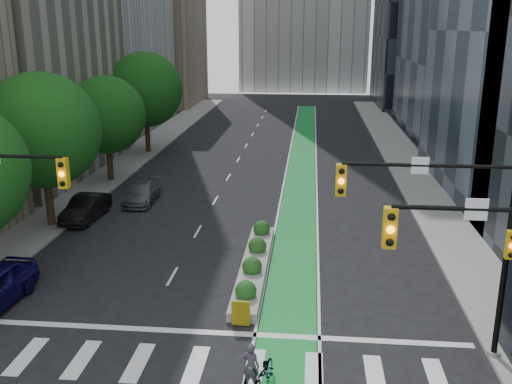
% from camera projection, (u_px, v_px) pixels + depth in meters
% --- Properties ---
extents(ground, '(160.00, 160.00, 0.00)m').
position_uv_depth(ground, '(201.00, 350.00, 20.27)').
color(ground, black).
rests_on(ground, ground).
extents(sidewalk_left, '(3.60, 90.00, 0.15)m').
position_uv_depth(sidewalk_left, '(114.00, 170.00, 45.24)').
color(sidewalk_left, gray).
rests_on(sidewalk_left, ground).
extents(sidewalk_right, '(3.60, 90.00, 0.15)m').
position_uv_depth(sidewalk_right, '(417.00, 178.00, 43.04)').
color(sidewalk_right, gray).
rests_on(sidewalk_right, ground).
extents(bike_lane_paint, '(2.20, 70.00, 0.01)m').
position_uv_depth(bike_lane_paint, '(302.00, 161.00, 48.66)').
color(bike_lane_paint, '#198D36').
rests_on(bike_lane_paint, ground).
extents(building_tan_far, '(14.00, 16.00, 26.00)m').
position_uv_depth(building_tan_far, '(148.00, 12.00, 81.57)').
color(building_tan_far, tan).
rests_on(building_tan_far, ground).
extents(building_dark_end, '(14.00, 18.00, 28.00)m').
position_uv_depth(building_dark_end, '(432.00, 5.00, 79.48)').
color(building_dark_end, black).
rests_on(building_dark_end, ground).
extents(tree_mid, '(6.40, 6.40, 8.78)m').
position_uv_depth(tree_mid, '(42.00, 131.00, 31.21)').
color(tree_mid, black).
rests_on(tree_mid, ground).
extents(tree_midfar, '(5.60, 5.60, 7.76)m').
position_uv_depth(tree_midfar, '(106.00, 115.00, 40.94)').
color(tree_midfar, black).
rests_on(tree_midfar, ground).
extents(tree_far, '(6.60, 6.60, 9.00)m').
position_uv_depth(tree_far, '(145.00, 90.00, 50.28)').
color(tree_far, black).
rests_on(tree_far, ground).
extents(signal_right, '(5.82, 0.51, 7.20)m').
position_uv_depth(signal_right, '(462.00, 226.00, 18.57)').
color(signal_right, black).
rests_on(signal_right, ground).
extents(median_planter, '(1.20, 10.26, 1.10)m').
position_uv_depth(median_planter, '(254.00, 263.00, 26.78)').
color(median_planter, gray).
rests_on(median_planter, ground).
extents(bicycle, '(1.06, 2.02, 1.01)m').
position_uv_depth(bicycle, '(264.00, 374.00, 18.00)').
color(bicycle, gray).
rests_on(bicycle, ground).
extents(cyclist, '(0.65, 0.53, 1.56)m').
position_uv_depth(cyclist, '(251.00, 366.00, 17.96)').
color(cyclist, '#3E3742').
rests_on(cyclist, ground).
extents(parked_car_left_mid, '(1.73, 4.45, 1.44)m').
position_uv_depth(parked_car_left_mid, '(86.00, 208.00, 33.78)').
color(parked_car_left_mid, black).
rests_on(parked_car_left_mid, ground).
extents(parked_car_left_far, '(1.96, 4.48, 1.28)m').
position_uv_depth(parked_car_left_far, '(142.00, 193.00, 37.14)').
color(parked_car_left_far, '#4F5154').
rests_on(parked_car_left_far, ground).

